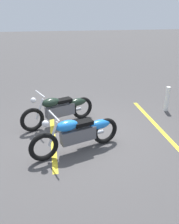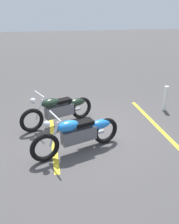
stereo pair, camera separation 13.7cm
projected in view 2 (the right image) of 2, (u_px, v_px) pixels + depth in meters
name	position (u px, v px, depth m)	size (l,w,h in m)	color
ground_plane	(83.00, 135.00, 6.44)	(60.00, 60.00, 0.00)	#474444
motorcycle_bright_foreground	(79.00, 133.00, 5.57)	(2.15, 0.89, 1.04)	black
motorcycle_dark_foreground	(60.00, 109.00, 6.86)	(2.10, 0.96, 1.04)	black
bollard_post	(165.00, 98.00, 7.85)	(0.14, 0.14, 0.81)	white
parking_stripe_near	(53.00, 137.00, 6.36)	(3.20, 0.12, 0.01)	yellow
parking_stripe_mid	(152.00, 122.00, 7.17)	(3.20, 0.12, 0.01)	yellow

